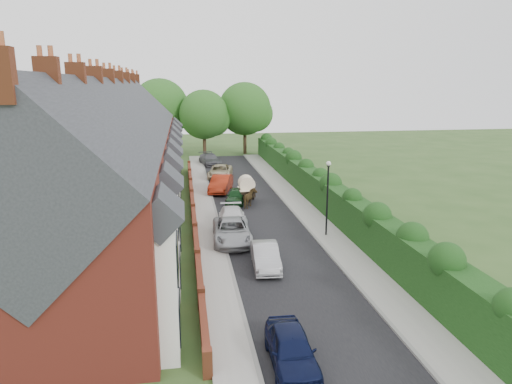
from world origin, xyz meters
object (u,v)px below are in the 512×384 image
car_silver_a (265,256)px  horse_cart (247,187)px  car_red (221,184)px  car_green (236,196)px  car_beige (220,172)px  car_white (232,218)px  horse (250,198)px  car_grey (210,159)px  car_navy (291,349)px  lamppost (328,189)px  car_silver_b (232,231)px

car_silver_a → horse_cart: (0.97, 14.69, 0.66)m
car_silver_a → car_red: (-0.92, 18.80, 0.13)m
car_green → car_beige: car_beige is taller
car_red → car_beige: (0.46, 6.52, -0.09)m
car_green → car_beige: 11.08m
car_white → car_beige: bearing=92.0°
car_white → horse: horse is taller
car_silver_a → car_grey: 33.62m
car_beige → car_navy: bearing=-78.9°
lamppost → car_grey: size_ratio=1.04×
car_beige → horse_cart: bearing=-70.8°
car_white → car_navy: bearing=-84.9°
car_navy → car_white: 16.80m
car_white → car_grey: (-0.02, 26.00, 0.05)m
car_silver_a → car_green: car_silver_a is taller
lamppost → car_navy: lamppost is taller
car_grey → lamppost: bearing=-89.8°
lamppost → car_navy: (-5.69, -13.80, -2.61)m
horse → horse_cart: (0.00, 1.99, 0.54)m
car_navy → car_silver_b: bearing=94.5°
car_navy → car_beige: bearing=91.2°
car_green → horse: (0.97, -1.56, 0.13)m
car_green → car_red: (-0.92, 4.54, 0.15)m
horse → car_white: bearing=92.7°
lamppost → car_green: (-5.00, 9.66, -2.65)m
car_white → car_red: size_ratio=0.96×
lamppost → car_silver_b: (-6.40, -0.03, -2.57)m
car_silver_b → car_beige: 20.78m
car_red → horse: car_red is taller
car_beige → horse_cart: (1.44, -10.64, 0.61)m
car_white → horse_cart: bearing=77.9°
lamppost → car_silver_b: size_ratio=0.98×
car_grey → car_beige: bearing=-97.4°
horse_cart → car_red: bearing=114.8°
lamppost → car_silver_a: lamppost is taller
car_navy → car_green: (0.69, 23.46, -0.04)m
car_navy → car_beige: 34.53m
car_silver_b → horse_cart: 10.41m
car_white → horse: 5.49m
car_green → horse_cart: (0.97, 0.43, 0.68)m
car_silver_a → car_white: (-1.05, 7.60, 0.00)m
car_navy → car_white: bearing=92.8°
car_beige → car_red: bearing=-82.6°
lamppost → car_green: size_ratio=1.36×
car_navy → car_grey: size_ratio=0.81×
car_green → car_grey: 19.37m
car_green → horse: size_ratio=2.06×
car_navy → horse_cart: bearing=87.6°
car_red → car_silver_b: bearing=-77.1°
car_white → car_green: size_ratio=1.22×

